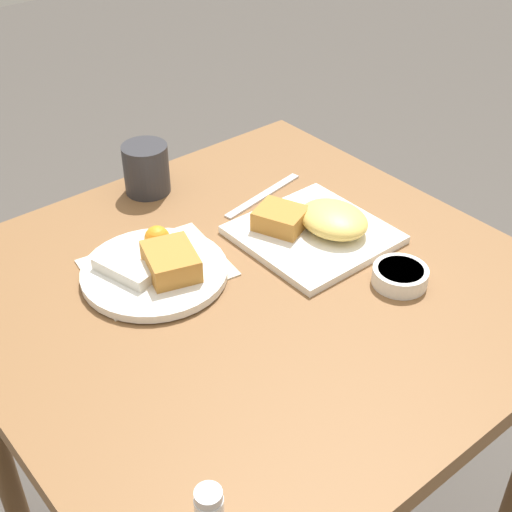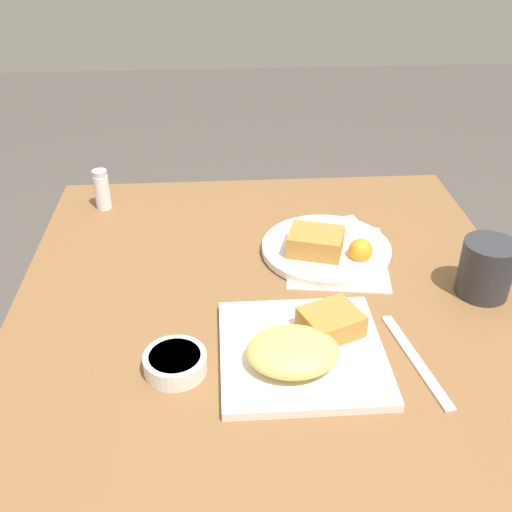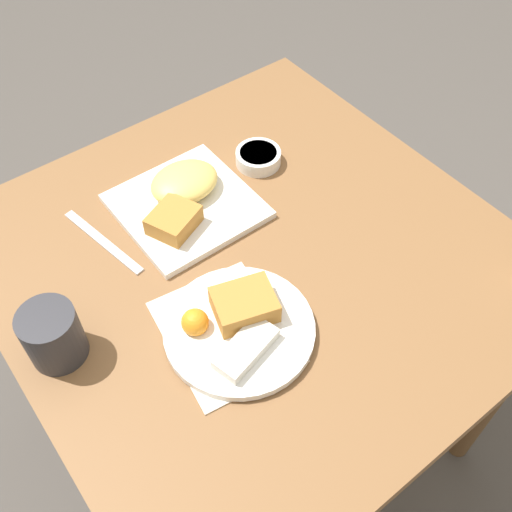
# 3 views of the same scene
# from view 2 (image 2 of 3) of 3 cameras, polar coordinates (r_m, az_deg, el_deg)

# --- Properties ---
(dining_table) EXTENTS (0.87, 0.89, 0.70)m
(dining_table) POSITION_cam_2_polar(r_m,az_deg,el_deg) (1.08, 1.33, -7.04)
(dining_table) COLOR brown
(dining_table) RESTS_ON ground_plane
(menu_card) EXTENTS (0.21, 0.25, 0.00)m
(menu_card) POSITION_cam_2_polar(r_m,az_deg,el_deg) (1.13, 7.69, -0.04)
(menu_card) COLOR beige
(menu_card) RESTS_ON dining_table
(plate_square_near) EXTENTS (0.24, 0.24, 0.06)m
(plate_square_near) POSITION_cam_2_polar(r_m,az_deg,el_deg) (0.88, 4.44, -8.70)
(plate_square_near) COLOR white
(plate_square_near) RESTS_ON dining_table
(plate_oval_far) EXTENTS (0.24, 0.24, 0.05)m
(plate_oval_far) POSITION_cam_2_polar(r_m,az_deg,el_deg) (1.12, 6.73, 0.99)
(plate_oval_far) COLOR white
(plate_oval_far) RESTS_ON menu_card
(sauce_ramekin) EXTENTS (0.09, 0.09, 0.03)m
(sauce_ramekin) POSITION_cam_2_polar(r_m,az_deg,el_deg) (0.88, -7.70, -10.00)
(sauce_ramekin) COLOR white
(sauce_ramekin) RESTS_ON dining_table
(salt_shaker) EXTENTS (0.03, 0.03, 0.09)m
(salt_shaker) POSITION_cam_2_polar(r_m,az_deg,el_deg) (1.31, -14.43, 5.94)
(salt_shaker) COLOR white
(salt_shaker) RESTS_ON dining_table
(butter_knife) EXTENTS (0.05, 0.21, 0.00)m
(butter_knife) POSITION_cam_2_polar(r_m,az_deg,el_deg) (0.92, 14.95, -9.52)
(butter_knife) COLOR silver
(butter_knife) RESTS_ON dining_table
(coffee_mug) EXTENTS (0.09, 0.09, 0.10)m
(coffee_mug) POSITION_cam_2_polar(r_m,az_deg,el_deg) (1.07, 21.06, -1.12)
(coffee_mug) COLOR #2D2D33
(coffee_mug) RESTS_ON dining_table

